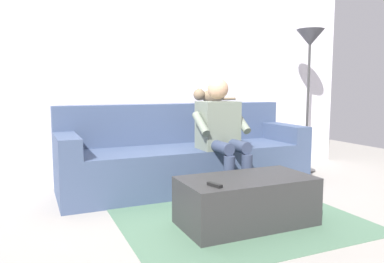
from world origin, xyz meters
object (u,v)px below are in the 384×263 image
Objects in this scene: coffee_table at (246,201)px; cat_on_backrest at (209,96)px; couch at (185,159)px; person_solo_seated at (221,129)px; remote_black at (215,185)px; floor_lamp at (310,49)px.

cat_on_backrest is (-0.41, -1.46, 0.76)m from coffee_table.
cat_on_backrest is at bearing -146.18° from couch.
person_solo_seated reaches higher than cat_on_backrest.
couch is 20.67× the size of remote_black.
person_solo_seated is (-0.22, -0.82, 0.45)m from coffee_table.
couch is at bearing -90.00° from coffee_table.
coffee_table is at bearing 90.00° from couch.
couch is at bearing -59.25° from person_solo_seated.
remote_black is (0.74, 1.59, -0.56)m from cat_on_backrest.
coffee_table is 0.96m from person_solo_seated.
remote_black is 2.66m from floor_lamp.
remote_black is (0.34, 0.13, 0.19)m from coffee_table.
couch is at bearing 33.82° from cat_on_backrest.
couch is 1.48× the size of floor_lamp.
remote_black is 0.07× the size of floor_lamp.
coffee_table is 8.12× the size of remote_black.
cat_on_backrest reaches higher than couch.
floor_lamp is at bearing 170.61° from cat_on_backrest.
couch is 1.19m from coffee_table.
person_solo_seated is 9.09× the size of remote_black.
floor_lamp is at bearing -162.95° from person_solo_seated.
coffee_table is at bearing 95.31° from remote_black.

